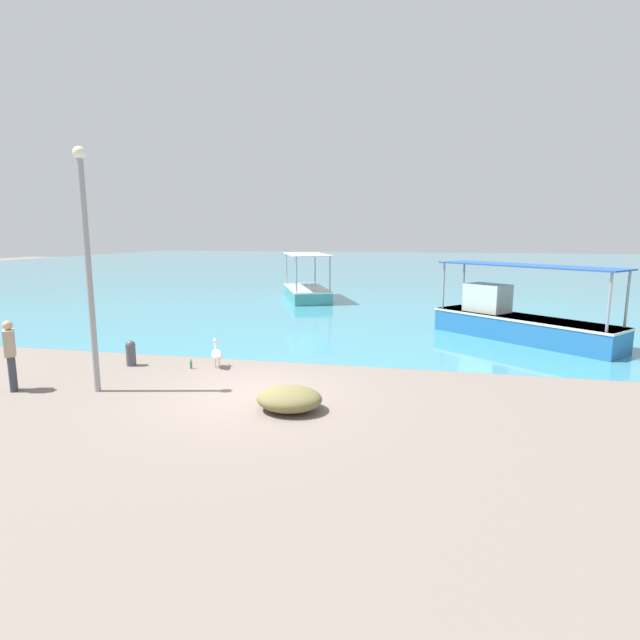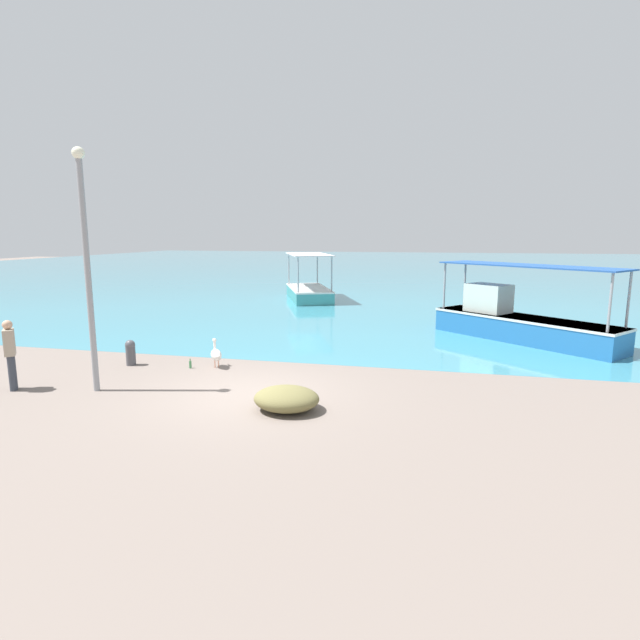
% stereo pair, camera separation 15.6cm
% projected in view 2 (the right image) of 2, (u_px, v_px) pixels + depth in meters
% --- Properties ---
extents(ground, '(120.00, 120.00, 0.00)m').
position_uv_depth(ground, '(248.00, 394.00, 11.62)').
color(ground, slate).
extents(harbor_water, '(110.00, 90.00, 0.00)m').
position_uv_depth(harbor_water, '(397.00, 266.00, 57.74)').
color(harbor_water, teal).
rests_on(harbor_water, ground).
extents(fishing_boat_near_left, '(3.89, 5.69, 2.57)m').
position_uv_depth(fishing_boat_near_left, '(309.00, 290.00, 28.31)').
color(fishing_boat_near_left, teal).
rests_on(fishing_boat_near_left, harbor_water).
extents(fishing_boat_outer, '(5.97, 5.38, 2.64)m').
position_uv_depth(fishing_boat_outer, '(518.00, 321.00, 17.44)').
color(fishing_boat_outer, '#266BAC').
rests_on(fishing_boat_outer, harbor_water).
extents(pelican, '(0.58, 0.70, 0.80)m').
position_uv_depth(pelican, '(216.00, 354.00, 13.89)').
color(pelican, '#E0997A').
rests_on(pelican, ground).
extents(lamp_post, '(0.28, 0.28, 5.58)m').
position_uv_depth(lamp_post, '(87.00, 258.00, 11.35)').
color(lamp_post, gray).
rests_on(lamp_post, ground).
extents(mooring_bollard, '(0.28, 0.28, 0.73)m').
position_uv_depth(mooring_bollard, '(131.00, 352.00, 14.12)').
color(mooring_bollard, '#47474C').
rests_on(mooring_bollard, ground).
extents(fisherman_standing, '(0.43, 0.45, 1.69)m').
position_uv_depth(fisherman_standing, '(10.00, 353.00, 11.79)').
color(fisherman_standing, '#353A45').
rests_on(fisherman_standing, ground).
extents(net_pile, '(1.40, 1.19, 0.50)m').
position_uv_depth(net_pile, '(287.00, 399.00, 10.51)').
color(net_pile, olive).
rests_on(net_pile, ground).
extents(glass_bottle, '(0.07, 0.07, 0.27)m').
position_uv_depth(glass_bottle, '(190.00, 364.00, 13.84)').
color(glass_bottle, '#3F7F4C').
rests_on(glass_bottle, ground).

